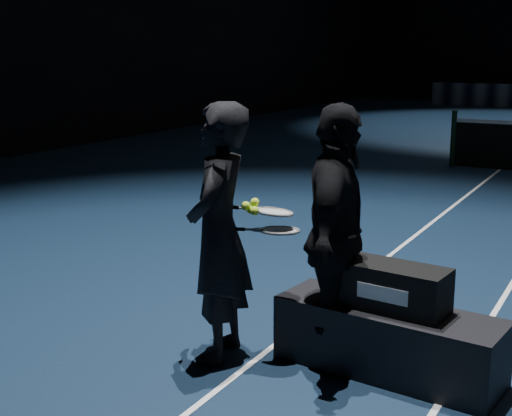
{
  "coord_description": "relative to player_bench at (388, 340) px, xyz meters",
  "views": [
    {
      "loc": [
        -3.1,
        -14.02,
        2.29
      ],
      "look_at": [
        -5.54,
        -9.59,
        1.15
      ],
      "focal_mm": 50.0,
      "sensor_mm": 36.0,
      "label": 1
    }
  ],
  "objects": [
    {
      "name": "bag_signature",
      "position": [
        0.0,
        -0.18,
        0.4
      ],
      "size": [
        0.37,
        0.05,
        0.11
      ],
      "primitive_type": "cube",
      "rotation": [
        0.0,
        0.0,
        -0.11
      ],
      "color": "white",
      "rests_on": "racket_bag"
    },
    {
      "name": "player_bench",
      "position": [
        0.0,
        0.0,
        0.0
      ],
      "size": [
        1.66,
        0.71,
        0.48
      ],
      "primitive_type": "cube",
      "rotation": [
        0.0,
        0.0,
        -0.11
      ],
      "color": "black",
      "rests_on": "floor"
    },
    {
      "name": "net_post_left",
      "position": [
        -1.83,
        9.39,
        0.31
      ],
      "size": [
        0.1,
        0.1,
        1.1
      ],
      "primitive_type": "cylinder",
      "color": "black",
      "rests_on": "floor"
    },
    {
      "name": "racket_lower",
      "position": [
        -0.78,
        -0.18,
        0.76
      ],
      "size": [
        0.71,
        0.45,
        0.03
      ],
      "primitive_type": null,
      "rotation": [
        0.0,
        0.0,
        0.37
      ],
      "color": "black",
      "rests_on": "player_a"
    },
    {
      "name": "racket_bag",
      "position": [
        0.0,
        0.0,
        0.4
      ],
      "size": [
        0.84,
        0.43,
        0.32
      ],
      "primitive_type": "cube",
      "rotation": [
        0.0,
        0.0,
        -0.11
      ],
      "color": "black",
      "rests_on": "player_bench"
    },
    {
      "name": "tennis_balls",
      "position": [
        -0.97,
        -0.25,
        0.92
      ],
      "size": [
        0.12,
        0.1,
        0.12
      ],
      "primitive_type": null,
      "color": "#A3C028",
      "rests_on": "racket_upper"
    },
    {
      "name": "player_a",
      "position": [
        -1.2,
        -0.35,
        0.72
      ],
      "size": [
        0.62,
        0.79,
        1.92
      ],
      "primitive_type": "imported",
      "rotation": [
        0.0,
        0.0,
        -1.32
      ],
      "color": "black",
      "rests_on": "floor"
    },
    {
      "name": "player_b",
      "position": [
        -0.41,
        -0.04,
        0.72
      ],
      "size": [
        0.74,
        1.21,
        1.92
      ],
      "primitive_type": "imported",
      "rotation": [
        0.0,
        0.0,
        1.83
      ],
      "color": "black",
      "rests_on": "floor"
    },
    {
      "name": "racket_upper",
      "position": [
        -0.84,
        -0.16,
        0.88
      ],
      "size": [
        0.71,
        0.49,
        0.1
      ],
      "primitive_type": null,
      "rotation": [
        0.0,
        0.1,
        0.44
      ],
      "color": "black",
      "rests_on": "player_b"
    }
  ]
}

